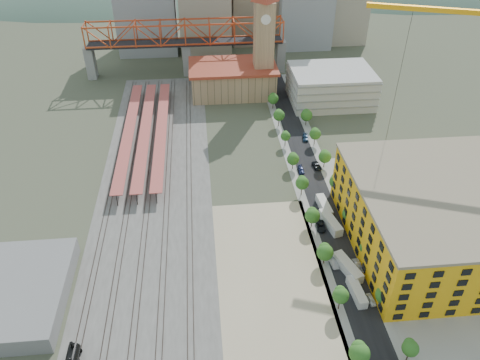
{
  "coord_description": "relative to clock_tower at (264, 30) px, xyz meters",
  "views": [
    {
      "loc": [
        -19.97,
        -110.53,
        91.2
      ],
      "look_at": [
        -9.41,
        1.28,
        10.0
      ],
      "focal_mm": 35.0,
      "sensor_mm": 36.0,
      "label": 1
    }
  ],
  "objects": [
    {
      "name": "station_hall",
      "position": [
        -13.0,
        2.01,
        -22.03
      ],
      "size": [
        38.0,
        24.0,
        13.1
      ],
      "color": "tan",
      "rests_on": "ground"
    },
    {
      "name": "sidewalk_west",
      "position": [
        2.5,
        -64.99,
        -28.68
      ],
      "size": [
        3.0,
        170.0,
        0.04
      ],
      "primitive_type": "cube",
      "color": "gray",
      "rests_on": "ground"
    },
    {
      "name": "car_3",
      "position": [
        5.0,
        -62.03,
        -28.01
      ],
      "size": [
        2.0,
        4.73,
        1.36
      ],
      "primitive_type": "imported",
      "rotation": [
        0.0,
        0.0,
        -0.02
      ],
      "color": "#1B244F",
      "rests_on": "ground"
    },
    {
      "name": "car_2",
      "position": [
        5.0,
        -91.05,
        -27.98
      ],
      "size": [
        2.8,
        5.34,
        1.43
      ],
      "primitive_type": "imported",
      "rotation": [
        0.0,
        0.0,
        -0.08
      ],
      "color": "black",
      "rests_on": "ground"
    },
    {
      "name": "skyline",
      "position": [
        -0.53,
        62.32,
        -5.89
      ],
      "size": [
        133.0,
        46.0,
        60.0
      ],
      "color": "#9EA0A3",
      "rests_on": "ground"
    },
    {
      "name": "rail_tracks",
      "position": [
        -45.8,
        -62.49,
        -28.55
      ],
      "size": [
        26.56,
        160.0,
        0.18
      ],
      "color": "#382B23",
      "rests_on": "ground"
    },
    {
      "name": "car_7",
      "position": [
        11.0,
        -41.11,
        -27.97
      ],
      "size": [
        2.8,
        5.29,
        1.46
      ],
      "primitive_type": "imported",
      "rotation": [
        0.0,
        0.0,
        -0.15
      ],
      "color": "navy",
      "rests_on": "ground"
    },
    {
      "name": "site_trailer_d",
      "position": [
        8.0,
        -82.62,
        -27.41
      ],
      "size": [
        3.27,
        9.6,
        2.58
      ],
      "primitive_type": "cube",
      "rotation": [
        0.0,
        0.0,
        0.09
      ],
      "color": "silver",
      "rests_on": "ground"
    },
    {
      "name": "clock_tower",
      "position": [
        0.0,
        0.0,
        0.0
      ],
      "size": [
        12.0,
        12.0,
        52.0
      ],
      "color": "tan",
      "rests_on": "ground"
    },
    {
      "name": "car_4",
      "position": [
        11.0,
        -118.65,
        -28.05
      ],
      "size": [
        2.0,
        3.98,
        1.3
      ],
      "primitive_type": "imported",
      "rotation": [
        0.0,
        0.0,
        0.12
      ],
      "color": "white",
      "rests_on": "ground"
    },
    {
      "name": "site_trailer_b",
      "position": [
        8.0,
        -108.26,
        -27.28
      ],
      "size": [
        5.89,
        10.69,
        2.83
      ],
      "primitive_type": "cube",
      "rotation": [
        0.0,
        0.0,
        0.33
      ],
      "color": "silver",
      "rests_on": "ground"
    },
    {
      "name": "site_trailer_c",
      "position": [
        8.0,
        -90.44,
        -27.28
      ],
      "size": [
        5.01,
        10.69,
        2.83
      ],
      "primitive_type": "cube",
      "rotation": [
        0.0,
        0.0,
        0.23
      ],
      "color": "silver",
      "rests_on": "ground"
    },
    {
      "name": "car_5",
      "position": [
        11.0,
        -107.32,
        -27.92
      ],
      "size": [
        2.11,
        4.84,
        1.55
      ],
      "primitive_type": "imported",
      "rotation": [
        0.0,
        0.0,
        0.1
      ],
      "color": "#A6A7AB",
      "rests_on": "ground"
    },
    {
      "name": "ballast_strip",
      "position": [
        -44.0,
        -62.49,
        -28.67
      ],
      "size": [
        36.0,
        165.0,
        0.06
      ],
      "primitive_type": "cube",
      "color": "#605E59",
      "rests_on": "ground"
    },
    {
      "name": "platform_canopies",
      "position": [
        -49.0,
        -34.99,
        -24.7
      ],
      "size": [
        16.0,
        80.0,
        4.12
      ],
      "color": "#B74F46",
      "rests_on": "ground"
    },
    {
      "name": "site_trailer_a",
      "position": [
        8.0,
        -116.33,
        -27.46
      ],
      "size": [
        3.01,
        9.21,
        2.48
      ],
      "primitive_type": "cube",
      "rotation": [
        0.0,
        0.0,
        0.07
      ],
      "color": "silver",
      "rests_on": "ground"
    },
    {
      "name": "street_asphalt",
      "position": [
        8.0,
        -64.99,
        -28.67
      ],
      "size": [
        12.0,
        170.0,
        0.06
      ],
      "primitive_type": "cube",
      "color": "black",
      "rests_on": "ground"
    },
    {
      "name": "ground",
      "position": [
        -8.0,
        -79.99,
        -28.7
      ],
      "size": [
        400.0,
        400.0,
        0.0
      ],
      "primitive_type": "plane",
      "color": "#474C38",
      "rests_on": "ground"
    },
    {
      "name": "construction_pad",
      "position": [
        37.0,
        -99.99,
        -28.67
      ],
      "size": [
        50.0,
        90.0,
        0.06
      ],
      "primitive_type": "cube",
      "color": "gray",
      "rests_on": "ground"
    },
    {
      "name": "truss_bridge",
      "position": [
        -33.0,
        25.01,
        -9.83
      ],
      "size": [
        94.0,
        9.6,
        25.6
      ],
      "color": "gray",
      "rests_on": "ground"
    },
    {
      "name": "construction_building",
      "position": [
        34.0,
        -99.99,
        -19.29
      ],
      "size": [
        44.6,
        50.6,
        18.8
      ],
      "color": "yellow",
      "rests_on": "ground"
    },
    {
      "name": "street_trees",
      "position": [
        8.0,
        -74.99,
        -28.7
      ],
      "size": [
        15.4,
        124.4,
        8.0
      ],
      "color": "#2A5A1B",
      "rests_on": "ground"
    },
    {
      "name": "car_1",
      "position": [
        5.0,
        -105.54,
        -27.91
      ],
      "size": [
        2.24,
        4.92,
        1.56
      ],
      "primitive_type": "imported",
      "rotation": [
        0.0,
        0.0,
        0.13
      ],
      "color": "#A2A2A7",
      "rests_on": "ground"
    },
    {
      "name": "distant_hills",
      "position": [
        37.28,
        180.01,
        -108.23
      ],
      "size": [
        647.0,
        264.0,
        227.0
      ],
      "color": "#4C6B59",
      "rests_on": "ground"
    },
    {
      "name": "dirt_lot",
      "position": [
        -12.0,
        -111.49,
        -28.67
      ],
      "size": [
        28.0,
        67.0,
        0.06
      ],
      "primitive_type": "cube",
      "color": "tan",
      "rests_on": "ground"
    },
    {
      "name": "sidewalk_east",
      "position": [
        13.5,
        -64.99,
        -28.68
      ],
      "size": [
        3.0,
        170.0,
        0.04
      ],
      "primitive_type": "cube",
      "color": "gray",
      "rests_on": "ground"
    },
    {
      "name": "parking_garage",
      "position": [
        28.0,
        -9.99,
        -21.7
      ],
      "size": [
        34.0,
        26.0,
        14.0
      ],
      "primitive_type": "cube",
      "color": "silver",
      "rests_on": "ground"
    },
    {
      "name": "warehouse",
      "position": [
        -74.0,
        -109.99,
        -26.2
      ],
      "size": [
        22.0,
        32.0,
        5.0
      ],
      "primitive_type": "cube",
      "color": "gray",
      "rests_on": "ground"
    },
    {
      "name": "car_6",
      "position": [
        11.0,
        -60.15,
        -28.0
      ],
      "size": [
        2.93,
        5.28,
        1.4
      ],
      "primitive_type": "imported",
      "rotation": [
        0.0,
        0.0,
        0.13
      ],
      "color": "black",
      "rests_on": "ground"
    }
  ]
}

